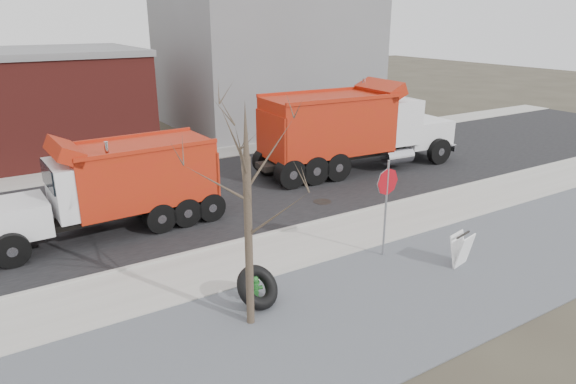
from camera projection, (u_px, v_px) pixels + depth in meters
ground at (303, 251)px, 15.64m from camera, size 120.00×120.00×0.00m
gravel_verge at (381, 301)px, 12.83m from camera, size 60.00×5.00×0.03m
sidewalk at (299, 247)px, 15.83m from camera, size 60.00×2.50×0.06m
curb at (277, 232)px, 16.87m from camera, size 60.00×0.15×0.11m
road at (217, 193)px, 20.70m from camera, size 60.00×9.40×0.02m
far_sidewalk at (169, 161)px, 25.26m from camera, size 60.00×2.00×0.06m
building_grey at (266, 61)px, 33.29m from camera, size 12.00×10.00×8.00m
bare_tree at (247, 189)px, 10.89m from camera, size 3.20×3.20×5.20m
fire_hydrant at (254, 290)px, 12.73m from camera, size 0.42×0.41×0.74m
truck_tire at (258, 287)px, 12.51m from camera, size 1.41×1.31×1.08m
stop_sign at (387, 192)px, 14.67m from camera, size 0.80×0.09×2.95m
sandwich_board at (461, 250)px, 14.51m from camera, size 0.77×0.58×0.97m
dump_truck_red_a at (353, 127)px, 23.28m from camera, size 10.04×3.32×3.97m
dump_truck_red_b at (114, 184)px, 16.58m from camera, size 7.67×2.47×3.23m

